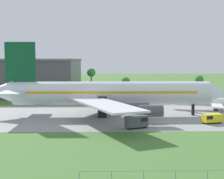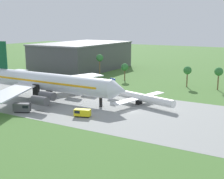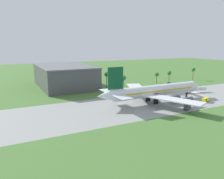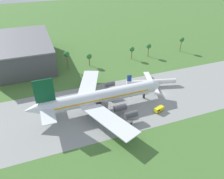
{
  "view_description": "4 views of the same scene",
  "coord_description": "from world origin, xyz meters",
  "px_view_note": "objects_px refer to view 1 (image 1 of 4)",
  "views": [
    {
      "loc": [
        -36.92,
        -96.42,
        15.84
      ],
      "look_at": [
        -34.62,
        0.17,
        7.46
      ],
      "focal_mm": 55.0,
      "sensor_mm": 36.0,
      "label": 1
    },
    {
      "loc": [
        43.37,
        -86.63,
        27.78
      ],
      "look_at": [
        -7.0,
        0.17,
        6.46
      ],
      "focal_mm": 50.0,
      "sensor_mm": 36.0,
      "label": 2
    },
    {
      "loc": [
        -110.42,
        -94.51,
        31.61
      ],
      "look_at": [
        -62.23,
        0.17,
        9.72
      ],
      "focal_mm": 35.0,
      "sensor_mm": 36.0,
      "label": 3
    },
    {
      "loc": [
        -60.56,
        -83.32,
        65.15
      ],
      "look_at": [
        -27.51,
        5.0,
        6.0
      ],
      "focal_mm": 35.0,
      "sensor_mm": 36.0,
      "label": 4
    }
  ],
  "objects_px": {
    "baggage_tug": "(212,118)",
    "terminal_building": "(39,76)",
    "fuel_truck": "(137,122)",
    "jet_airliner": "(107,93)",
    "regional_aircraft": "(215,102)"
  },
  "relations": [
    {
      "from": "regional_aircraft",
      "to": "fuel_truck",
      "type": "xyz_separation_m",
      "value": [
        -27.5,
        -28.16,
        -0.94
      ]
    },
    {
      "from": "regional_aircraft",
      "to": "fuel_truck",
      "type": "bearing_deg",
      "value": -134.32
    },
    {
      "from": "fuel_truck",
      "to": "terminal_building",
      "type": "xyz_separation_m",
      "value": [
        -38.74,
        87.98,
        6.58
      ]
    },
    {
      "from": "jet_airliner",
      "to": "fuel_truck",
      "type": "distance_m",
      "value": 20.18
    },
    {
      "from": "regional_aircraft",
      "to": "baggage_tug",
      "type": "height_order",
      "value": "regional_aircraft"
    },
    {
      "from": "fuel_truck",
      "to": "terminal_building",
      "type": "relative_size",
      "value": 0.09
    },
    {
      "from": "jet_airliner",
      "to": "terminal_building",
      "type": "xyz_separation_m",
      "value": [
        -32.06,
        69.55,
        1.79
      ]
    },
    {
      "from": "baggage_tug",
      "to": "terminal_building",
      "type": "relative_size",
      "value": 0.09
    },
    {
      "from": "baggage_tug",
      "to": "fuel_truck",
      "type": "distance_m",
      "value": 19.98
    },
    {
      "from": "terminal_building",
      "to": "baggage_tug",
      "type": "bearing_deg",
      "value": -54.9
    },
    {
      "from": "baggage_tug",
      "to": "terminal_building",
      "type": "height_order",
      "value": "terminal_building"
    },
    {
      "from": "jet_airliner",
      "to": "baggage_tug",
      "type": "xyz_separation_m",
      "value": [
        25.87,
        -12.86,
        -5.09
      ]
    },
    {
      "from": "jet_airliner",
      "to": "fuel_truck",
      "type": "relative_size",
      "value": 12.08
    },
    {
      "from": "fuel_truck",
      "to": "terminal_building",
      "type": "bearing_deg",
      "value": 113.77
    },
    {
      "from": "jet_airliner",
      "to": "terminal_building",
      "type": "relative_size",
      "value": 1.12
    }
  ]
}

